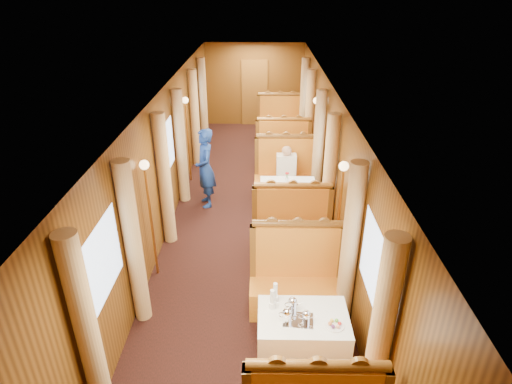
{
  "coord_description": "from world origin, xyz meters",
  "views": [
    {
      "loc": [
        0.27,
        -7.25,
        4.25
      ],
      "look_at": [
        0.16,
        -0.93,
        1.05
      ],
      "focal_mm": 30.0,
      "sensor_mm": 36.0,
      "label": 1
    }
  ],
  "objects_px": {
    "banquette_near_aft": "(296,282)",
    "rose_vase_far": "(282,119)",
    "table_near": "(302,340)",
    "teapot_right": "(306,318)",
    "tea_tray": "(298,320)",
    "teapot_back": "(292,306)",
    "table_far": "(281,139)",
    "teapot_left": "(287,317)",
    "banquette_far_fwd": "(283,152)",
    "table_mid": "(287,202)",
    "banquette_far_aft": "(280,126)",
    "steward": "(205,168)",
    "passenger": "(286,168)",
    "banquette_mid_aft": "(285,177)",
    "rose_vase_mid": "(287,176)",
    "banquette_mid_fwd": "(290,227)",
    "fruit_plate": "(335,325)"
  },
  "relations": [
    {
      "from": "banquette_far_fwd",
      "to": "banquette_far_aft",
      "type": "height_order",
      "value": "same"
    },
    {
      "from": "teapot_right",
      "to": "teapot_left",
      "type": "bearing_deg",
      "value": -167.83
    },
    {
      "from": "banquette_near_aft",
      "to": "passenger",
      "type": "relative_size",
      "value": 1.76
    },
    {
      "from": "banquette_far_aft",
      "to": "teapot_back",
      "type": "bearing_deg",
      "value": -90.9
    },
    {
      "from": "fruit_plate",
      "to": "rose_vase_mid",
      "type": "xyz_separation_m",
      "value": [
        -0.36,
        3.63,
        0.16
      ]
    },
    {
      "from": "rose_vase_far",
      "to": "passenger",
      "type": "bearing_deg",
      "value": -90.3
    },
    {
      "from": "table_near",
      "to": "teapot_right",
      "type": "relative_size",
      "value": 6.76
    },
    {
      "from": "banquette_mid_aft",
      "to": "rose_vase_mid",
      "type": "relative_size",
      "value": 3.72
    },
    {
      "from": "table_mid",
      "to": "banquette_mid_aft",
      "type": "xyz_separation_m",
      "value": [
        0.0,
        1.01,
        0.05
      ]
    },
    {
      "from": "banquette_far_aft",
      "to": "table_mid",
      "type": "bearing_deg",
      "value": -90.0
    },
    {
      "from": "teapot_left",
      "to": "rose_vase_far",
      "type": "relative_size",
      "value": 0.51
    },
    {
      "from": "teapot_right",
      "to": "passenger",
      "type": "xyz_separation_m",
      "value": [
        -0.02,
        4.35,
        -0.07
      ]
    },
    {
      "from": "table_mid",
      "to": "table_near",
      "type": "bearing_deg",
      "value": -90.0
    },
    {
      "from": "banquette_near_aft",
      "to": "banquette_mid_aft",
      "type": "height_order",
      "value": "same"
    },
    {
      "from": "banquette_near_aft",
      "to": "tea_tray",
      "type": "bearing_deg",
      "value": -93.61
    },
    {
      "from": "fruit_plate",
      "to": "rose_vase_mid",
      "type": "height_order",
      "value": "rose_vase_mid"
    },
    {
      "from": "rose_vase_mid",
      "to": "steward",
      "type": "xyz_separation_m",
      "value": [
        -1.6,
        0.58,
        -0.11
      ]
    },
    {
      "from": "banquette_near_aft",
      "to": "rose_vase_far",
      "type": "height_order",
      "value": "banquette_near_aft"
    },
    {
      "from": "rose_vase_mid",
      "to": "rose_vase_far",
      "type": "xyz_separation_m",
      "value": [
        0.04,
        3.5,
        0.0
      ]
    },
    {
      "from": "steward",
      "to": "passenger",
      "type": "xyz_separation_m",
      "value": [
        1.63,
        0.19,
        -0.07
      ]
    },
    {
      "from": "teapot_left",
      "to": "banquette_far_fwd",
      "type": "bearing_deg",
      "value": 102.97
    },
    {
      "from": "banquette_far_aft",
      "to": "tea_tray",
      "type": "bearing_deg",
      "value": -90.48
    },
    {
      "from": "teapot_left",
      "to": "teapot_right",
      "type": "distance_m",
      "value": 0.21
    },
    {
      "from": "banquette_near_aft",
      "to": "fruit_plate",
      "type": "height_order",
      "value": "banquette_near_aft"
    },
    {
      "from": "teapot_right",
      "to": "steward",
      "type": "xyz_separation_m",
      "value": [
        -1.65,
        4.16,
        0.0
      ]
    },
    {
      "from": "banquette_mid_fwd",
      "to": "banquette_far_aft",
      "type": "relative_size",
      "value": 1.0
    },
    {
      "from": "table_far",
      "to": "table_mid",
      "type": "bearing_deg",
      "value": -90.0
    },
    {
      "from": "table_mid",
      "to": "banquette_far_aft",
      "type": "height_order",
      "value": "banquette_far_aft"
    },
    {
      "from": "table_near",
      "to": "table_far",
      "type": "xyz_separation_m",
      "value": [
        0.0,
        7.0,
        0.0
      ]
    },
    {
      "from": "table_mid",
      "to": "teapot_right",
      "type": "xyz_separation_m",
      "value": [
        0.02,
        -3.6,
        0.44
      ]
    },
    {
      "from": "tea_tray",
      "to": "teapot_back",
      "type": "relative_size",
      "value": 1.97
    },
    {
      "from": "table_near",
      "to": "banquette_far_aft",
      "type": "distance_m",
      "value": 8.01
    },
    {
      "from": "banquette_far_aft",
      "to": "banquette_far_fwd",
      "type": "bearing_deg",
      "value": -90.0
    },
    {
      "from": "table_far",
      "to": "rose_vase_far",
      "type": "relative_size",
      "value": 2.92
    },
    {
      "from": "table_near",
      "to": "banquette_near_aft",
      "type": "relative_size",
      "value": 0.78
    },
    {
      "from": "banquette_mid_aft",
      "to": "table_far",
      "type": "xyz_separation_m",
      "value": [
        0.0,
        2.49,
        -0.05
      ]
    },
    {
      "from": "table_mid",
      "to": "fruit_plate",
      "type": "xyz_separation_m",
      "value": [
        0.34,
        -3.65,
        0.39
      ]
    },
    {
      "from": "banquette_mid_aft",
      "to": "teapot_back",
      "type": "relative_size",
      "value": 7.74
    },
    {
      "from": "tea_tray",
      "to": "teapot_right",
      "type": "relative_size",
      "value": 2.19
    },
    {
      "from": "banquette_far_aft",
      "to": "teapot_left",
      "type": "xyz_separation_m",
      "value": [
        -0.2,
        -8.11,
        0.4
      ]
    },
    {
      "from": "banquette_far_fwd",
      "to": "tea_tray",
      "type": "bearing_deg",
      "value": -90.65
    },
    {
      "from": "table_far",
      "to": "teapot_left",
      "type": "bearing_deg",
      "value": -91.59
    },
    {
      "from": "tea_tray",
      "to": "table_mid",
      "type": "bearing_deg",
      "value": 88.9
    },
    {
      "from": "table_far",
      "to": "steward",
      "type": "height_order",
      "value": "steward"
    },
    {
      "from": "table_near",
      "to": "rose_vase_mid",
      "type": "bearing_deg",
      "value": 90.44
    },
    {
      "from": "tea_tray",
      "to": "teapot_left",
      "type": "distance_m",
      "value": 0.15
    },
    {
      "from": "tea_tray",
      "to": "rose_vase_mid",
      "type": "height_order",
      "value": "rose_vase_mid"
    },
    {
      "from": "teapot_right",
      "to": "fruit_plate",
      "type": "distance_m",
      "value": 0.33
    },
    {
      "from": "teapot_left",
      "to": "banquette_near_aft",
      "type": "bearing_deg",
      "value": 94.79
    },
    {
      "from": "banquette_near_aft",
      "to": "banquette_far_aft",
      "type": "distance_m",
      "value": 7.0
    }
  ]
}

